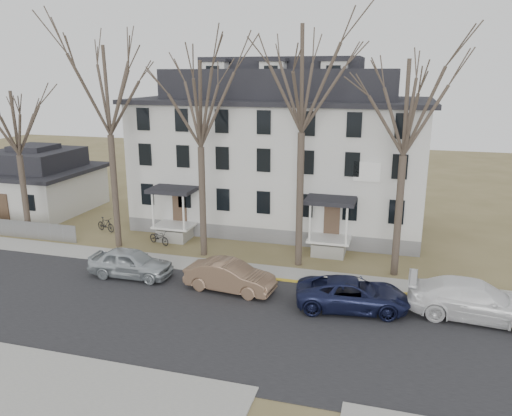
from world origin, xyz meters
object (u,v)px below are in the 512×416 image
(tree_center, at_px, (303,71))
(bicycle_left, at_px, (159,238))
(car_navy, at_px, (353,295))
(tree_far_left, at_px, (107,84))
(car_tan, at_px, (230,277))
(car_white, at_px, (475,301))
(tree_mid_left, at_px, (200,98))
(small_house, at_px, (38,183))
(tree_mid_right, at_px, (407,101))
(boarding_house, at_px, (281,152))
(tree_bungalow, at_px, (15,118))
(bicycle_right, at_px, (106,225))
(car_silver, at_px, (131,263))

(tree_center, height_order, bicycle_left, tree_center)
(tree_center, xyz_separation_m, car_navy, (3.62, -5.01, -10.34))
(tree_far_left, relative_size, car_tan, 2.91)
(car_tan, xyz_separation_m, car_white, (11.82, 0.24, 0.09))
(tree_mid_left, bearing_deg, small_house, 159.97)
(tree_far_left, xyz_separation_m, tree_mid_right, (17.50, 0.00, -0.74))
(tree_mid_left, bearing_deg, bicycle_left, 165.06)
(boarding_house, bearing_deg, tree_far_left, -137.82)
(tree_bungalow, relative_size, car_white, 1.80)
(car_tan, bearing_deg, car_navy, -87.00)
(car_tan, bearing_deg, tree_mid_right, -54.17)
(tree_mid_left, xyz_separation_m, car_white, (15.12, -4.39, -8.73))
(boarding_house, height_order, tree_center, tree_center)
(small_house, distance_m, tree_far_left, 15.00)
(tree_center, bearing_deg, small_house, 164.92)
(tree_bungalow, height_order, car_white, tree_bungalow)
(tree_mid_right, xyz_separation_m, car_navy, (-1.88, -5.01, -8.85))
(bicycle_left, bearing_deg, small_house, 90.39)
(tree_center, distance_m, car_navy, 12.04)
(bicycle_left, bearing_deg, car_tan, -107.53)
(boarding_house, relative_size, car_navy, 3.87)
(small_house, height_order, car_navy, small_house)
(boarding_house, relative_size, tree_center, 1.41)
(tree_far_left, relative_size, bicycle_right, 8.09)
(car_silver, distance_m, car_white, 17.70)
(tree_center, xyz_separation_m, tree_mid_right, (5.50, 0.00, -1.48))
(car_tan, bearing_deg, tree_mid_left, 41.77)
(boarding_house, xyz_separation_m, car_white, (12.12, -12.55, -4.51))
(tree_mid_right, distance_m, tree_bungalow, 24.54)
(car_silver, height_order, car_white, car_white)
(tree_bungalow, height_order, bicycle_right, tree_bungalow)
(boarding_house, height_order, tree_mid_right, tree_mid_right)
(small_house, bearing_deg, bicycle_left, -21.31)
(small_house, height_order, car_tan, small_house)
(boarding_house, bearing_deg, bicycle_right, -153.34)
(car_silver, xyz_separation_m, bicycle_right, (-5.87, 6.80, -0.29))
(tree_center, bearing_deg, tree_far_left, 180.00)
(small_house, xyz_separation_m, tree_bungalow, (4.00, -6.20, 5.87))
(car_navy, distance_m, bicycle_right, 19.54)
(bicycle_right, bearing_deg, tree_bungalow, 135.63)
(boarding_house, height_order, car_silver, boarding_house)
(boarding_house, relative_size, car_tan, 4.41)
(tree_mid_right, distance_m, car_silver, 17.18)
(car_navy, distance_m, car_white, 5.54)
(tree_center, bearing_deg, car_tan, -120.22)
(small_house, relative_size, tree_bungalow, 0.81)
(boarding_house, bearing_deg, small_house, -174.41)
(boarding_house, height_order, small_house, boarding_house)
(car_navy, relative_size, car_white, 0.90)
(tree_mid_left, height_order, car_tan, tree_mid_left)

